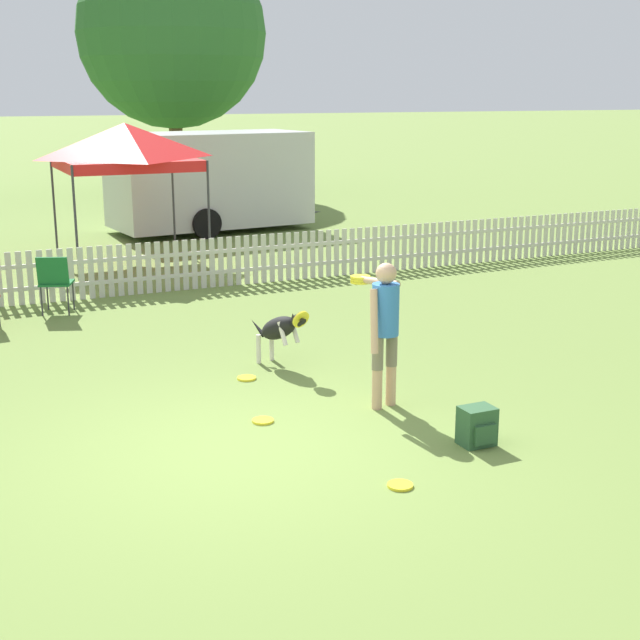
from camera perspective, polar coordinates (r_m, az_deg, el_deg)
ground_plane at (r=8.36m, az=-4.94°, el=-8.21°), size 240.00×240.00×0.00m
handler_person at (r=9.17m, az=4.08°, el=0.14°), size 0.45×1.00×1.53m
leaping_dog at (r=10.58m, az=-2.60°, el=-0.55°), size 0.45×1.06×0.78m
frisbee_near_handler at (r=8.99m, az=-3.68°, el=-6.45°), size 0.22×0.22×0.02m
frisbee_near_dog at (r=10.29m, az=-4.72°, el=-3.72°), size 0.22×0.22×0.02m
frisbee_midfield at (r=7.61m, az=5.15°, el=-10.49°), size 0.22×0.22×0.02m
backpack_on_grass at (r=8.48m, az=10.04°, el=-6.72°), size 0.32×0.28×0.37m
picket_fence at (r=14.62m, az=-14.14°, el=2.99°), size 26.88×0.04×0.84m
folding_chair_green_right at (r=13.68m, az=-16.61°, el=2.53°), size 0.59×0.60×0.88m
canopy_tent_main at (r=17.29m, az=-12.34°, el=10.81°), size 2.44×2.44×2.65m
equipment_trailer at (r=21.27m, az=-7.07°, el=8.93°), size 5.39×2.51×2.29m
tree_left_grove at (r=29.52m, az=-9.46°, el=17.67°), size 5.90×5.90×7.94m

